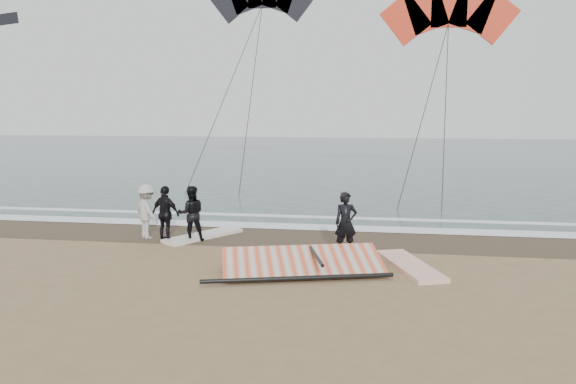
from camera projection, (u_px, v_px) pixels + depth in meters
The scene contains 12 objects.
ground at pixel (248, 282), 12.50m from camera, with size 120.00×120.00×0.00m, color #8C704C.
sea at pixel (338, 156), 44.76m from camera, with size 120.00×54.00×0.02m, color #233838.
wet_sand at pixel (280, 237), 16.90m from camera, with size 120.00×2.80×0.01m, color #4C3D2B.
foam_near at pixel (287, 226), 18.27m from camera, with size 120.00×0.90×0.01m, color white.
foam_far at pixel (294, 216), 19.93m from camera, with size 120.00×0.45×0.01m, color white.
man_main at pixel (346, 223), 14.88m from camera, with size 0.60×0.40×1.65m, color black.
board_white at pixel (410, 265), 13.65m from camera, with size 0.76×2.70×0.11m, color white.
board_cream at pixel (203, 236), 16.80m from camera, with size 0.69×2.57×0.11m, color beige.
trio_cluster at pixel (166, 213), 16.40m from camera, with size 2.47×1.21×1.63m.
sail_rig at pixel (301, 263), 13.34m from camera, with size 4.21×2.64×0.50m.
kite_red at pixel (449, 18), 27.34m from camera, with size 7.43×4.16×11.50m.
kite_dark at pixel (262, 0), 32.71m from camera, with size 7.24×5.02×13.85m.
Camera 1 is at (2.69, -11.79, 3.87)m, focal length 35.00 mm.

